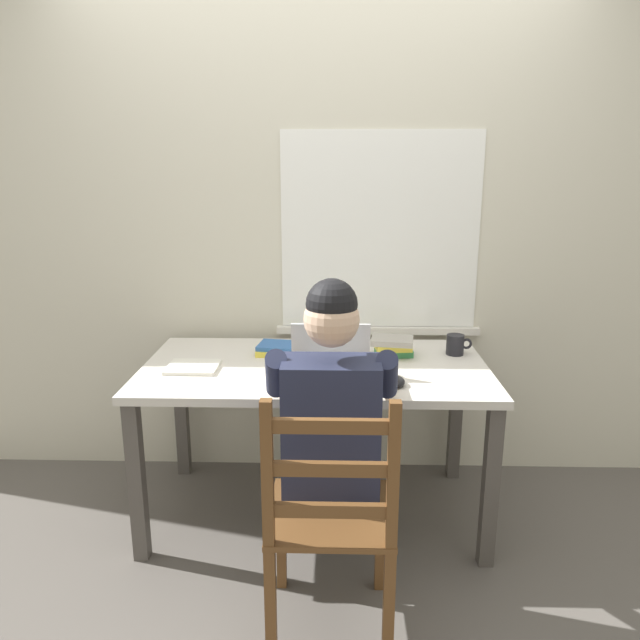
% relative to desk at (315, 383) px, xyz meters
% --- Properties ---
extents(ground_plane, '(8.00, 8.00, 0.00)m').
position_rel_desk_xyz_m(ground_plane, '(0.00, 0.00, -0.65)').
color(ground_plane, '#56514C').
extents(back_wall, '(6.00, 0.08, 2.60)m').
position_rel_desk_xyz_m(back_wall, '(0.00, 0.49, 0.65)').
color(back_wall, beige).
rests_on(back_wall, ground).
extents(desk, '(1.53, 0.82, 0.74)m').
position_rel_desk_xyz_m(desk, '(0.00, 0.00, 0.00)').
color(desk, beige).
rests_on(desk, ground).
extents(seated_person, '(0.50, 0.60, 1.24)m').
position_rel_desk_xyz_m(seated_person, '(0.08, -0.49, 0.03)').
color(seated_person, '#232842').
rests_on(seated_person, ground).
extents(wooden_chair, '(0.42, 0.42, 0.94)m').
position_rel_desk_xyz_m(wooden_chair, '(0.08, -0.77, -0.19)').
color(wooden_chair, brown).
rests_on(wooden_chair, ground).
extents(laptop, '(0.33, 0.29, 0.23)m').
position_rel_desk_xyz_m(laptop, '(0.07, -0.21, 0.14)').
color(laptop, '#ADAFB2').
rests_on(laptop, desk).
extents(computer_mouse, '(0.06, 0.10, 0.03)m').
position_rel_desk_xyz_m(computer_mouse, '(0.34, -0.25, 0.10)').
color(computer_mouse, black).
rests_on(computer_mouse, desk).
extents(coffee_mug_white, '(0.12, 0.08, 0.10)m').
position_rel_desk_xyz_m(coffee_mug_white, '(0.04, 0.09, 0.14)').
color(coffee_mug_white, white).
rests_on(coffee_mug_white, desk).
extents(coffee_mug_dark, '(0.12, 0.08, 0.10)m').
position_rel_desk_xyz_m(coffee_mug_dark, '(0.65, 0.17, 0.13)').
color(coffee_mug_dark, black).
rests_on(coffee_mug_dark, desk).
extents(book_stack_main, '(0.21, 0.18, 0.09)m').
position_rel_desk_xyz_m(book_stack_main, '(0.36, 0.14, 0.14)').
color(book_stack_main, '#38844C').
rests_on(book_stack_main, desk).
extents(book_stack_side, '(0.19, 0.17, 0.05)m').
position_rel_desk_xyz_m(book_stack_side, '(-0.19, 0.16, 0.11)').
color(book_stack_side, gold).
rests_on(book_stack_side, desk).
extents(paper_pile_near_laptop, '(0.22, 0.19, 0.02)m').
position_rel_desk_xyz_m(paper_pile_near_laptop, '(-0.53, -0.07, 0.09)').
color(paper_pile_near_laptop, silver).
rests_on(paper_pile_near_laptop, desk).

